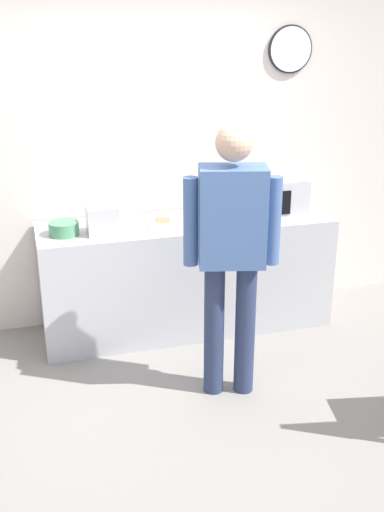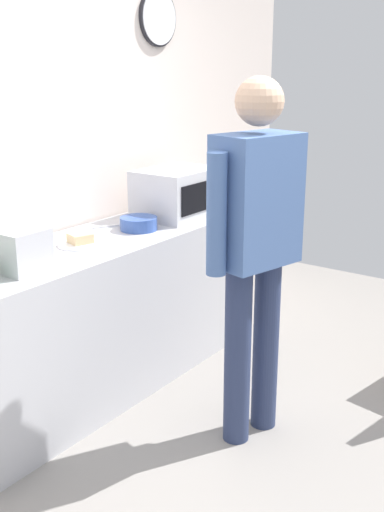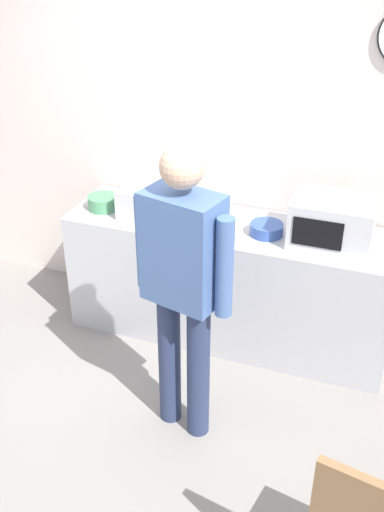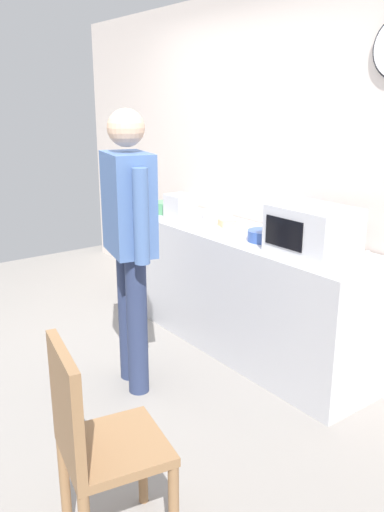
% 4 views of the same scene
% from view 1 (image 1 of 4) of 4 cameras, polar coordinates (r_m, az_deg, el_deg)
% --- Properties ---
extents(ground_plane, '(6.00, 6.00, 0.00)m').
position_cam_1_polar(ground_plane, '(3.98, 1.05, -14.71)').
color(ground_plane, gray).
extents(back_wall, '(5.40, 0.13, 2.60)m').
position_cam_1_polar(back_wall, '(4.88, -4.29, 8.99)').
color(back_wall, silver).
rests_on(back_wall, ground_plane).
extents(kitchen_counter, '(2.23, 0.62, 0.88)m').
position_cam_1_polar(kitchen_counter, '(4.84, -0.49, -1.77)').
color(kitchen_counter, '#B7B7BC').
rests_on(kitchen_counter, ground_plane).
extents(microwave, '(0.50, 0.39, 0.30)m').
position_cam_1_polar(microwave, '(4.83, 7.13, 5.45)').
color(microwave, silver).
rests_on(microwave, kitchen_counter).
extents(sandwich_plate, '(0.24, 0.24, 0.07)m').
position_cam_1_polar(sandwich_plate, '(4.63, -2.65, 3.24)').
color(sandwich_plate, white).
rests_on(sandwich_plate, kitchen_counter).
extents(salad_bowl, '(0.25, 0.25, 0.07)m').
position_cam_1_polar(salad_bowl, '(4.72, -6.55, 3.60)').
color(salad_bowl, white).
rests_on(salad_bowl, kitchen_counter).
extents(cereal_bowl, '(0.22, 0.22, 0.08)m').
position_cam_1_polar(cereal_bowl, '(4.71, 2.61, 3.73)').
color(cereal_bowl, '#33519E').
rests_on(cereal_bowl, kitchen_counter).
extents(mixing_bowl, '(0.21, 0.21, 0.10)m').
position_cam_1_polar(mixing_bowl, '(4.47, -11.69, 2.50)').
color(mixing_bowl, '#4C8E60').
rests_on(mixing_bowl, kitchen_counter).
extents(toaster, '(0.22, 0.18, 0.20)m').
position_cam_1_polar(toaster, '(4.44, -8.21, 3.29)').
color(toaster, silver).
rests_on(toaster, kitchen_counter).
extents(fork_utensil, '(0.05, 0.17, 0.01)m').
position_cam_1_polar(fork_utensil, '(5.17, 8.04, 4.77)').
color(fork_utensil, silver).
rests_on(fork_utensil, kitchen_counter).
extents(spoon_utensil, '(0.16, 0.10, 0.01)m').
position_cam_1_polar(spoon_utensil, '(4.87, 1.16, 3.97)').
color(spoon_utensil, silver).
rests_on(spoon_utensil, kitchen_counter).
extents(person_standing, '(0.58, 0.33, 1.76)m').
position_cam_1_polar(person_standing, '(3.78, 3.66, 1.13)').
color(person_standing, navy).
rests_on(person_standing, ground_plane).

